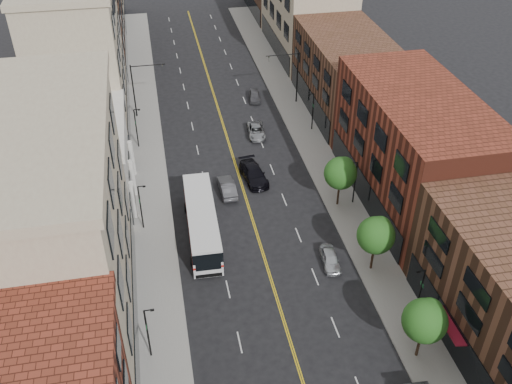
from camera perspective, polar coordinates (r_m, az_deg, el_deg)
sidewalk_left at (r=67.35m, az=-10.66°, el=2.39°), size 4.00×110.00×0.15m
sidewalk_right at (r=69.84m, az=5.91°, el=4.17°), size 4.00×110.00×0.15m
bldg_l_tanoffice at (r=45.02m, az=-19.57°, el=-4.28°), size 10.00×22.00×18.00m
bldg_l_white at (r=62.43m, az=-17.29°, el=2.67°), size 10.00×14.00×8.00m
bldg_l_far_a at (r=75.35m, az=-17.29°, el=12.81°), size 10.00×20.00×18.00m
bldg_l_far_b at (r=94.60m, az=-16.48°, el=16.56°), size 10.00×20.00×15.00m
bldg_r_mid at (r=60.53m, az=15.54°, el=4.15°), size 10.00×22.00×12.00m
bldg_r_far_a at (r=78.01m, az=9.11°, el=11.54°), size 10.00×20.00×10.00m
bldg_r_far_b at (r=95.94m, az=5.03°, el=17.77°), size 10.00×22.00×14.00m
tree_r_1 at (r=45.04m, az=16.60°, el=-12.09°), size 3.40×3.40×5.59m
tree_r_2 at (r=51.41m, az=11.98°, el=-4.13°), size 3.40×3.40×5.59m
tree_r_3 at (r=58.80m, az=8.51°, el=1.98°), size 3.40×3.40×5.59m
lamp_l_1 at (r=44.80m, az=-10.76°, el=-13.47°), size 0.81×0.55×5.05m
lamp_l_2 at (r=56.67m, az=-11.44°, el=-1.27°), size 0.81×0.55×5.05m
lamp_l_3 at (r=70.21m, az=-11.87°, el=6.48°), size 0.81×0.55×5.05m
lamp_r_1 at (r=48.79m, az=16.10°, el=-9.37°), size 0.81×0.55×5.05m
lamp_r_2 at (r=59.88m, az=9.85°, el=1.18°), size 0.81×0.55×5.05m
lamp_r_3 at (r=72.82m, az=5.68°, el=8.22°), size 0.81×0.55×5.05m
signal_mast_left at (r=76.60m, az=-11.67°, el=10.49°), size 4.49×0.18×7.20m
signal_mast_right at (r=78.85m, az=3.65°, el=11.91°), size 4.49×0.18×7.20m
city_bus at (r=55.63m, az=-5.44°, el=-2.86°), size 3.28×12.59×3.22m
car_parked_far at (r=53.47m, az=7.43°, el=-6.65°), size 1.85×3.91×1.29m
car_lane_behind at (r=61.92m, az=-2.90°, el=0.50°), size 1.73×4.56×1.48m
car_lane_a at (r=63.84m, az=-0.23°, el=1.83°), size 2.93×5.77×1.60m
car_lane_b at (r=72.44m, az=0.03°, el=6.14°), size 2.46×4.73×1.27m
car_lane_c at (r=81.17m, az=-0.14°, el=9.60°), size 2.02×3.98×1.30m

